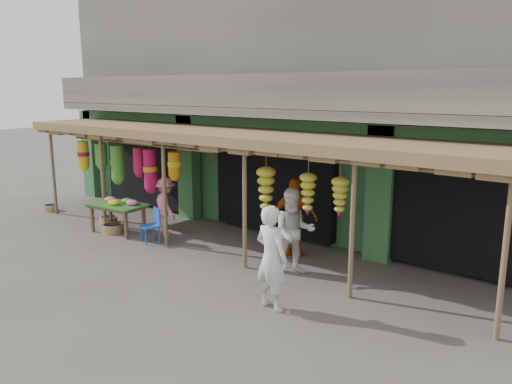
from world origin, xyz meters
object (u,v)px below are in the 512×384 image
Objects in this scene: person_vendor at (295,217)px; person_shopper at (166,206)px; flower_table at (118,205)px; blue_chair at (153,223)px; person_right at (294,232)px; person_front at (271,258)px.

person_shopper is (-3.65, -0.63, -0.15)m from person_vendor.
flower_table reaches higher than blue_chair.
person_right is at bearing 108.10° from person_vendor.
person_front reaches higher than flower_table.
flower_table is 1.07× the size of person_shopper.
person_front reaches higher than person_right.
person_right is at bearing 25.91° from blue_chair.
person_front is 1.22× the size of person_shopper.
person_vendor is (4.71, 1.33, 0.17)m from flower_table.
person_front reaches higher than person_shopper.
blue_chair is 3.63m from person_vendor.
person_vendor reaches higher than blue_chair.
person_front is 5.26m from person_shopper.
person_vendor reaches higher than flower_table.
flower_table is 0.89× the size of person_vendor.
blue_chair is 0.47× the size of person_vendor.
person_shopper is at bearing 26.76° from flower_table.
person_right is 0.99× the size of person_vendor.
person_shopper is at bearing 133.00° from person_right.
person_vendor is at bearing 80.19° from person_right.
person_shopper reaches higher than flower_table.
person_right is at bearing -164.29° from person_shopper.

